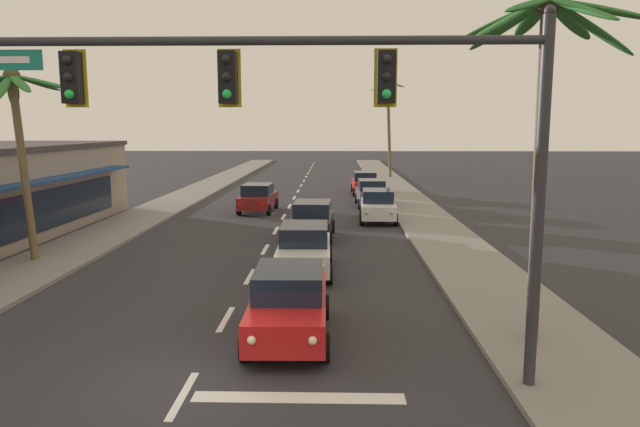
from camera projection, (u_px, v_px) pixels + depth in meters
The scene contains 15 objects.
ground_plane at pixel (190, 382), 11.42m from camera, with size 220.00×220.00×0.00m, color #2D2D33.
sidewalk_right at pixel (426, 220), 30.99m from camera, with size 3.20×110.00×0.14m, color gray.
sidewalk_left at pixel (139, 219), 31.37m from camera, with size 3.20×110.00×0.14m, color gray.
lane_markings at pixel (290, 220), 31.36m from camera, with size 4.28×89.25×0.01m.
traffic_signal_mast at pixel (328, 112), 10.38m from camera, with size 11.47×0.41×7.14m.
sedan_lead_at_stop_bar at pixel (289, 303), 13.77m from camera, with size 2.00×4.47×1.68m.
sedan_third_in_queue at pixel (304, 249), 19.89m from camera, with size 1.98×4.47×1.68m.
sedan_fifth_in_queue at pixel (312, 220), 26.02m from camera, with size 2.07×4.50×1.68m.
sedan_oncoming_far at pixel (258, 198), 34.20m from camera, with size 2.11×4.51×1.68m.
sedan_parked_nearest_kerb at pixel (371, 193), 36.76m from camera, with size 2.04×4.49×1.68m.
sedan_parked_mid_kerb at pixel (365, 183), 43.17m from camera, with size 2.00×4.47×1.68m.
sedan_parked_far_kerb at pixel (378, 205), 30.90m from camera, with size 2.08×4.50×1.68m.
palm_left_second at pixel (17, 111), 20.68m from camera, with size 3.85×3.80×7.12m.
palm_right_nearest at pixel (544, 70), 12.54m from camera, with size 3.85×4.26×8.00m.
palm_right_farthest at pixel (388, 106), 55.49m from camera, with size 3.28×3.23×9.50m.
Camera 1 is at (2.85, -10.72, 5.03)m, focal length 32.27 mm.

